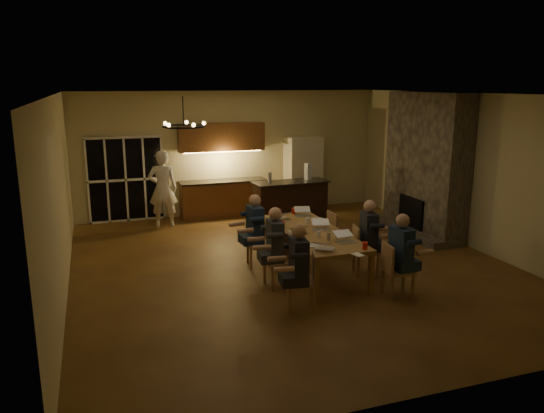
{
  "coord_description": "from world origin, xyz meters",
  "views": [
    {
      "loc": [
        -3.45,
        -8.93,
        3.41
      ],
      "look_at": [
        -0.3,
        0.3,
        1.12
      ],
      "focal_mm": 35.0,
      "sensor_mm": 36.0,
      "label": 1
    }
  ],
  "objects": [
    {
      "name": "right_wall",
      "position": [
        4.02,
        0.0,
        1.6
      ],
      "size": [
        0.04,
        9.0,
        3.2
      ],
      "primitive_type": "cube",
      "color": "beige",
      "rests_on": "ground"
    },
    {
      "name": "redcup_mid",
      "position": [
        -0.16,
        0.09,
        0.81
      ],
      "size": [
        0.09,
        0.09,
        0.12
      ],
      "primitive_type": "cylinder",
      "color": "red",
      "rests_on": "dining_table"
    },
    {
      "name": "bar_blender",
      "position": [
        1.52,
        2.9,
        1.28
      ],
      "size": [
        0.16,
        0.16,
        0.4
      ],
      "primitive_type": "cube",
      "rotation": [
        0.0,
        0.0,
        0.32
      ],
      "color": "silver",
      "rests_on": "bar_island"
    },
    {
      "name": "chair_right_far",
      "position": [
        1.18,
        0.32,
        0.45
      ],
      "size": [
        0.44,
        0.44,
        0.89
      ],
      "primitive_type": null,
      "rotation": [
        0.0,
        0.0,
        1.57
      ],
      "color": "#A17E50",
      "rests_on": "ground"
    },
    {
      "name": "person_left_near",
      "position": [
        -0.64,
        -1.95,
        0.69
      ],
      "size": [
        0.68,
        0.68,
        1.38
      ],
      "primitive_type": null,
      "rotation": [
        0.0,
        0.0,
        -1.71
      ],
      "color": "#25282F",
      "rests_on": "ground"
    },
    {
      "name": "can_cola",
      "position": [
        0.14,
        1.02,
        0.81
      ],
      "size": [
        0.06,
        0.06,
        0.12
      ],
      "primitive_type": "cylinder",
      "color": "#3F0F0C",
      "rests_on": "dining_table"
    },
    {
      "name": "chair_right_mid",
      "position": [
        1.12,
        -0.82,
        0.45
      ],
      "size": [
        0.54,
        0.54,
        0.89
      ],
      "primitive_type": null,
      "rotation": [
        0.0,
        0.0,
        1.31
      ],
      "color": "#A17E50",
      "rests_on": "ground"
    },
    {
      "name": "redcup_near",
      "position": [
        0.66,
        -1.6,
        0.81
      ],
      "size": [
        0.08,
        0.08,
        0.12
      ],
      "primitive_type": "cylinder",
      "color": "red",
      "rests_on": "dining_table"
    },
    {
      "name": "plate_near",
      "position": [
        0.66,
        -0.8,
        0.76
      ],
      "size": [
        0.22,
        0.22,
        0.02
      ],
      "primitive_type": "cylinder",
      "color": "white",
      "rests_on": "dining_table"
    },
    {
      "name": "plate_left",
      "position": [
        -0.09,
        -1.17,
        0.76
      ],
      "size": [
        0.25,
        0.25,
        0.02
      ],
      "primitive_type": "cylinder",
      "color": "white",
      "rests_on": "dining_table"
    },
    {
      "name": "standing_person",
      "position": [
        -1.91,
        3.65,
        0.93
      ],
      "size": [
        0.73,
        0.54,
        1.86
      ],
      "primitive_type": "imported",
      "rotation": [
        0.0,
        0.0,
        3.0
      ],
      "color": "white",
      "rests_on": "ground"
    },
    {
      "name": "person_right_near",
      "position": [
        1.14,
        -1.92,
        0.69
      ],
      "size": [
        0.63,
        0.63,
        1.38
      ],
      "primitive_type": null,
      "rotation": [
        0.0,
        0.0,
        1.62
      ],
      "color": "#1C2C46",
      "rests_on": "ground"
    },
    {
      "name": "can_silver",
      "position": [
        0.3,
        -0.96,
        0.81
      ],
      "size": [
        0.06,
        0.06,
        0.12
      ],
      "primitive_type": "cylinder",
      "color": "#B2B2B7",
      "rests_on": "dining_table"
    },
    {
      "name": "refrigerator",
      "position": [
        1.9,
        4.15,
        1.0
      ],
      "size": [
        0.9,
        0.68,
        2.0
      ],
      "primitive_type": "cube",
      "color": "beige",
      "rests_on": "ground"
    },
    {
      "name": "ceiling",
      "position": [
        0.0,
        0.0,
        3.22
      ],
      "size": [
        8.0,
        9.0,
        0.04
      ],
      "primitive_type": "cube",
      "color": "white",
      "rests_on": "back_wall"
    },
    {
      "name": "can_right",
      "position": [
        0.66,
        -0.03,
        0.81
      ],
      "size": [
        0.07,
        0.07,
        0.12
      ],
      "primitive_type": "cylinder",
      "color": "#B2B2B7",
      "rests_on": "dining_table"
    },
    {
      "name": "laptop_a",
      "position": [
        0.03,
        -1.39,
        0.86
      ],
      "size": [
        0.43,
        0.42,
        0.23
      ],
      "primitive_type": null,
      "rotation": [
        0.0,
        0.0,
        2.45
      ],
      "color": "silver",
      "rests_on": "dining_table"
    },
    {
      "name": "laptop_b",
      "position": [
        0.54,
        -1.15,
        0.86
      ],
      "size": [
        0.34,
        0.3,
        0.23
      ],
      "primitive_type": null,
      "rotation": [
        0.0,
        0.0,
        0.06
      ],
      "color": "silver",
      "rests_on": "dining_table"
    },
    {
      "name": "chair_left_near",
      "position": [
        -0.56,
        -1.85,
        0.45
      ],
      "size": [
        0.55,
        0.55,
        0.89
      ],
      "primitive_type": null,
      "rotation": [
        0.0,
        0.0,
        -1.87
      ],
      "color": "#A17E50",
      "rests_on": "ground"
    },
    {
      "name": "laptop_f",
      "position": [
        0.52,
        0.75,
        0.86
      ],
      "size": [
        0.38,
        0.36,
        0.23
      ],
      "primitive_type": null,
      "rotation": [
        0.0,
        0.0,
        -0.28
      ],
      "color": "silver",
      "rests_on": "dining_table"
    },
    {
      "name": "mug_back",
      "position": [
        -0.14,
        0.48,
        0.8
      ],
      "size": [
        0.09,
        0.09,
        0.1
      ],
      "primitive_type": "cylinder",
      "color": "white",
      "rests_on": "dining_table"
    },
    {
      "name": "notepad",
      "position": [
        0.41,
        -1.84,
        0.76
      ],
      "size": [
        0.18,
        0.22,
        0.01
      ],
      "primitive_type": "cube",
      "rotation": [
        0.0,
        0.0,
        0.25
      ],
      "color": "white",
      "rests_on": "dining_table"
    },
    {
      "name": "mug_front",
      "position": [
        0.23,
        -0.72,
        0.8
      ],
      "size": [
        0.07,
        0.07,
        0.1
      ],
      "primitive_type": "cylinder",
      "color": "white",
      "rests_on": "dining_table"
    },
    {
      "name": "person_right_mid",
      "position": [
        1.14,
        -0.86,
        0.69
      ],
      "size": [
        0.7,
        0.7,
        1.38
      ],
      "primitive_type": null,
      "rotation": [
        0.0,
        0.0,
        1.38
      ],
      "color": "#25282F",
      "rests_on": "ground"
    },
    {
      "name": "chair_right_near",
      "position": [
        1.11,
        -1.91,
        0.45
      ],
      "size": [
        0.49,
        0.49,
        0.89
      ],
      "primitive_type": null,
      "rotation": [
        0.0,
        0.0,
        1.44
      ],
      "color": "#A17E50",
      "rests_on": "ground"
    },
    {
      "name": "chandelier",
      "position": [
        -2.09,
        -0.79,
        2.75
      ],
      "size": [
        0.66,
        0.66,
        0.03
      ],
      "primitive_type": "torus",
      "color": "black",
      "rests_on": "ceiling"
    },
    {
      "name": "person_left_far",
      "position": [
        -0.65,
        0.26,
        0.69
      ],
      "size": [
        0.64,
        0.64,
        1.38
      ],
      "primitive_type": null,
      "rotation": [
        0.0,
        0.0,
        -1.5
      ],
      "color": "#1C2C46",
      "rests_on": "ground"
    },
    {
      "name": "back_wall",
      "position": [
        0.0,
        4.52,
        1.6
      ],
      "size": [
        8.0,
        0.04,
        3.2
      ],
      "primitive_type": "cube",
      "color": "beige",
      "rests_on": "ground"
    },
    {
      "name": "floor",
      "position": [
        0.0,
        0.0,
        0.0
      ],
      "size": [
        9.0,
        9.0,
        0.0
      ],
      "primitive_type": "plane",
      "color": "brown",
      "rests_on": "ground"
    },
    {
      "name": "left_wall",
      "position": [
        -4.02,
        0.0,
        1.6
      ],
      "size": [
        0.04,
        9.0,
        3.2
      ],
      "primitive_type": "cube",
      "color": "beige",
      "rests_on": "ground"
    },
    {
      "name": "bar_bottle",
      "position": [
        0.52,
        2.84,
        1.2
      ],
      "size": [
        0.09,
        0.09,
        0.24
      ],
      "primitive_type": "cylinder",
      "color": "#99999E",
      "rests_on": "bar_island"
    },
    {
      "name": "kitchenette",
      "position": [
        -0.3,
        4.2,
        1.2
      ],
      "size": [
        2.24,
        0.68,
        2.4
      ],
      "primitive_type": null,
      "color": "brown",
      "rests_on": "ground"
    },
    {
      "name": "fireplace",
      "position": [
        3.7,
        1.2,
        1.6
      ],
      "size": [
        0.58,
        2.5,
        3.2
      ],
      "primitive_type": "cube",
      "color": "#6E6457",
      "rests_on": "ground"
    },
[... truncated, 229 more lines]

